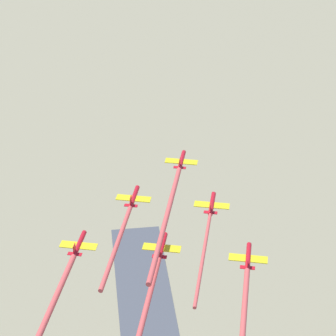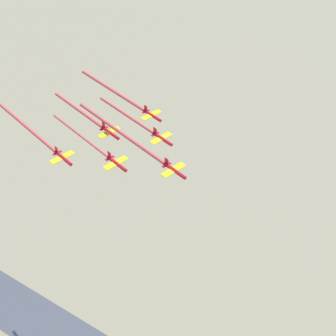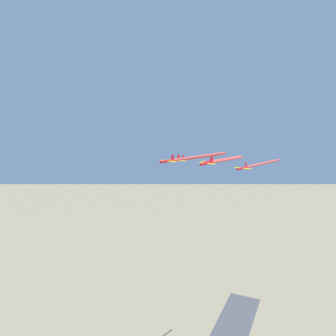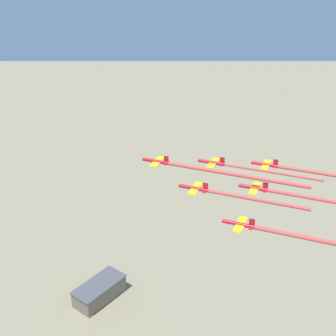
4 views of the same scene
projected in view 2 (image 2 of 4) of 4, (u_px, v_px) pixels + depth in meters
The scene contains 12 objects.
jet_0 at pixel (174, 170), 145.34m from camera, with size 9.13×9.40×3.16m.
jet_1 at pixel (162, 138), 161.14m from camera, with size 9.13×9.40×3.16m.
jet_2 at pixel (116, 163), 151.00m from camera, with size 9.13×9.40×3.16m.
jet_3 at pixel (152, 115), 177.78m from camera, with size 9.13×9.40×3.16m.
jet_4 at pixel (110, 132), 166.57m from camera, with size 9.13×9.40×3.16m.
jet_5 at pixel (63, 158), 156.88m from camera, with size 9.13×9.40×3.16m.
smoke_trail_0 at pixel (119, 132), 160.90m from camera, with size 15.18×44.76×1.19m.
smoke_trail_1 at pixel (126, 115), 172.32m from camera, with size 10.35×29.86×1.05m.
smoke_trail_2 at pixel (80, 135), 162.75m from camera, with size 10.72×31.73×0.79m.
smoke_trail_3 at pixel (112, 90), 191.90m from camera, with size 13.72×39.94×1.27m.
smoke_trail_4 at pixel (78, 110), 177.75m from camera, with size 10.45×29.90×1.16m.
smoke_trail_5 at pixel (24, 124), 171.65m from camera, with size 14.35×42.12×1.19m.
Camera 2 is at (-31.84, -69.12, 267.78)m, focal length 50.00 mm.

